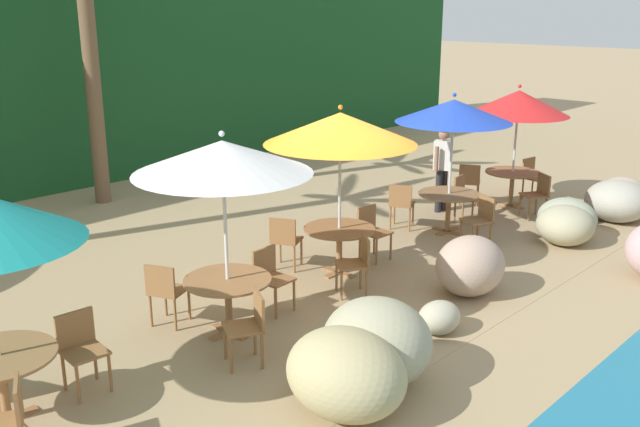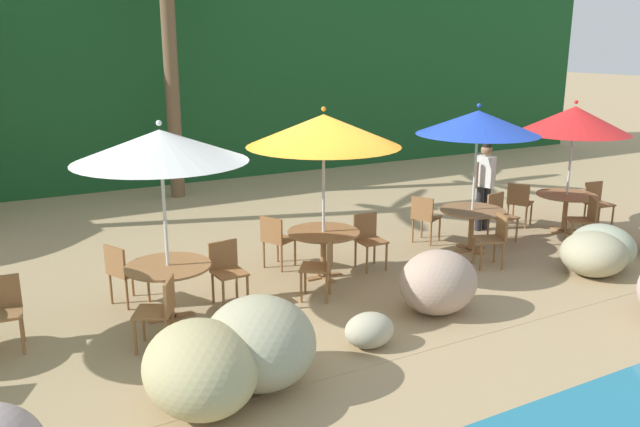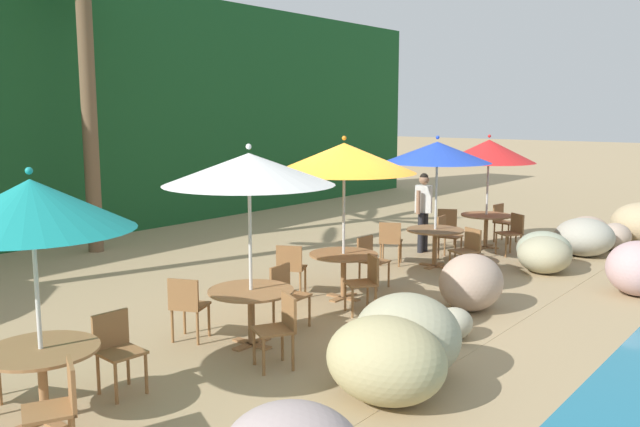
# 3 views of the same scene
# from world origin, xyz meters

# --- Properties ---
(ground_plane) EXTENTS (120.00, 120.00, 0.00)m
(ground_plane) POSITION_xyz_m (0.00, 0.00, 0.00)
(ground_plane) COLOR tan
(terrace_deck) EXTENTS (18.00, 5.20, 0.01)m
(terrace_deck) POSITION_xyz_m (0.00, 0.00, 0.00)
(terrace_deck) COLOR tan
(terrace_deck) RESTS_ON ground
(foliage_backdrop) EXTENTS (28.00, 2.40, 6.00)m
(foliage_backdrop) POSITION_xyz_m (0.00, 9.00, 3.00)
(foliage_backdrop) COLOR #194C23
(foliage_backdrop) RESTS_ON ground
(rock_seawall) EXTENTS (15.07, 3.43, 0.96)m
(rock_seawall) POSITION_xyz_m (1.54, -2.56, 0.41)
(rock_seawall) COLOR tan
(rock_seawall) RESTS_ON ground
(umbrella_teal) EXTENTS (1.90, 1.90, 2.49)m
(umbrella_teal) POSITION_xyz_m (-5.19, -0.17, 2.13)
(umbrella_teal) COLOR silver
(umbrella_teal) RESTS_ON ground
(dining_table_teal) EXTENTS (1.10, 1.10, 0.74)m
(dining_table_teal) POSITION_xyz_m (-5.19, -0.17, 0.61)
(dining_table_teal) COLOR olive
(dining_table_teal) RESTS_ON ground
(chair_teal_seaward) EXTENTS (0.45, 0.46, 0.87)m
(chair_teal_seaward) POSITION_xyz_m (-4.34, -0.15, 0.51)
(chair_teal_seaward) COLOR olive
(chair_teal_seaward) RESTS_ON ground
(chair_teal_left) EXTENTS (0.57, 0.57, 0.87)m
(chair_teal_left) POSITION_xyz_m (-5.48, -0.98, 0.51)
(chair_teal_left) COLOR olive
(chair_teal_left) RESTS_ON ground
(umbrella_white) EXTENTS (2.16, 2.16, 2.60)m
(umbrella_white) POSITION_xyz_m (-2.40, -0.25, 2.28)
(umbrella_white) COLOR silver
(umbrella_white) RESTS_ON ground
(dining_table_white) EXTENTS (1.10, 1.10, 0.74)m
(dining_table_white) POSITION_xyz_m (-2.40, -0.25, 0.61)
(dining_table_white) COLOR olive
(dining_table_white) RESTS_ON ground
(chair_white_seaward) EXTENTS (0.44, 0.45, 0.87)m
(chair_white_seaward) POSITION_xyz_m (-1.55, -0.11, 0.51)
(chair_white_seaward) COLOR olive
(chair_white_seaward) RESTS_ON ground
(chair_white_inland) EXTENTS (0.56, 0.56, 0.87)m
(chair_white_inland) POSITION_xyz_m (-2.83, 0.49, 0.51)
(chair_white_inland) COLOR olive
(chair_white_inland) RESTS_ON ground
(chair_white_left) EXTENTS (0.58, 0.57, 0.87)m
(chair_white_left) POSITION_xyz_m (-2.72, -1.04, 0.51)
(chair_white_left) COLOR olive
(chair_white_left) RESTS_ON ground
(umbrella_orange) EXTENTS (2.28, 2.28, 2.61)m
(umbrella_orange) POSITION_xyz_m (0.09, 0.12, 2.27)
(umbrella_orange) COLOR silver
(umbrella_orange) RESTS_ON ground
(dining_table_orange) EXTENTS (1.10, 1.10, 0.74)m
(dining_table_orange) POSITION_xyz_m (0.09, 0.12, 0.61)
(dining_table_orange) COLOR olive
(dining_table_orange) RESTS_ON ground
(chair_orange_seaward) EXTENTS (0.43, 0.44, 0.87)m
(chair_orange_seaward) POSITION_xyz_m (0.95, 0.18, 0.51)
(chair_orange_seaward) COLOR olive
(chair_orange_seaward) RESTS_ON ground
(chair_orange_inland) EXTENTS (0.57, 0.57, 0.87)m
(chair_orange_inland) POSITION_xyz_m (-0.37, 0.83, 0.51)
(chair_orange_inland) COLOR olive
(chair_orange_inland) RESTS_ON ground
(chair_orange_left) EXTENTS (0.59, 0.59, 0.87)m
(chair_orange_left) POSITION_xyz_m (-0.34, -0.62, 0.51)
(chair_orange_left) COLOR olive
(chair_orange_left) RESTS_ON ground
(umbrella_blue) EXTENTS (2.04, 2.04, 2.54)m
(umbrella_blue) POSITION_xyz_m (2.98, 0.05, 2.22)
(umbrella_blue) COLOR silver
(umbrella_blue) RESTS_ON ground
(dining_table_blue) EXTENTS (1.10, 1.10, 0.74)m
(dining_table_blue) POSITION_xyz_m (2.98, 0.05, 0.61)
(dining_table_blue) COLOR olive
(dining_table_blue) RESTS_ON ground
(chair_blue_seaward) EXTENTS (0.47, 0.48, 0.87)m
(chair_blue_seaward) POSITION_xyz_m (3.81, 0.25, 0.51)
(chair_blue_seaward) COLOR olive
(chair_blue_seaward) RESTS_ON ground
(chair_blue_inland) EXTENTS (0.57, 0.56, 0.87)m
(chair_blue_inland) POSITION_xyz_m (2.52, 0.78, 0.51)
(chair_blue_inland) COLOR olive
(chair_blue_inland) RESTS_ON ground
(chair_blue_left) EXTENTS (0.56, 0.55, 0.87)m
(chair_blue_left) POSITION_xyz_m (2.73, -0.77, 0.51)
(chair_blue_left) COLOR olive
(chair_blue_left) RESTS_ON ground
(umbrella_red) EXTENTS (2.01, 2.01, 2.49)m
(umbrella_red) POSITION_xyz_m (5.31, 0.06, 2.13)
(umbrella_red) COLOR silver
(umbrella_red) RESTS_ON ground
(dining_table_red) EXTENTS (1.10, 1.10, 0.74)m
(dining_table_red) POSITION_xyz_m (5.31, 0.06, 0.61)
(dining_table_red) COLOR olive
(dining_table_red) RESTS_ON ground
(chair_red_seaward) EXTENTS (0.47, 0.47, 0.87)m
(chair_red_seaward) POSITION_xyz_m (6.16, 0.06, 0.51)
(chair_red_seaward) COLOR olive
(chair_red_seaward) RESTS_ON ground
(chair_red_inland) EXTENTS (0.58, 0.57, 0.87)m
(chair_red_inland) POSITION_xyz_m (4.82, 0.77, 0.51)
(chair_red_inland) COLOR olive
(chair_red_inland) RESTS_ON ground
(chair_red_left) EXTENTS (0.59, 0.58, 0.87)m
(chair_red_left) POSITION_xyz_m (4.93, -0.70, 0.51)
(chair_red_left) COLOR olive
(chair_red_left) RESTS_ON ground
(palm_tree_second) EXTENTS (3.47, 3.54, 6.23)m
(palm_tree_second) POSITION_xyz_m (-0.30, 6.48, 4.32)
(palm_tree_second) COLOR brown
(palm_tree_second) RESTS_ON ground
(waiter_in_white) EXTENTS (0.52, 0.39, 1.70)m
(waiter_in_white) POSITION_xyz_m (4.03, 0.92, 0.99)
(waiter_in_white) COLOR #232328
(waiter_in_white) RESTS_ON ground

